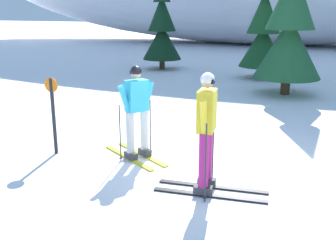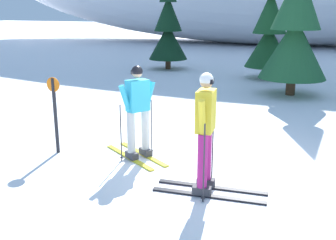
# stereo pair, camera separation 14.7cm
# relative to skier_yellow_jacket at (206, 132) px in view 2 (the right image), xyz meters

# --- Properties ---
(ground_plane) EXTENTS (120.00, 120.00, 0.00)m
(ground_plane) POSITION_rel_skier_yellow_jacket_xyz_m (-0.20, 0.95, -0.97)
(ground_plane) COLOR white
(skier_yellow_jacket) EXTENTS (1.77, 0.78, 1.86)m
(skier_yellow_jacket) POSITION_rel_skier_yellow_jacket_xyz_m (0.00, 0.00, 0.00)
(skier_yellow_jacket) COLOR black
(skier_yellow_jacket) RESTS_ON ground
(skier_cyan_jacket) EXTENTS (1.56, 1.20, 1.75)m
(skier_cyan_jacket) POSITION_rel_skier_yellow_jacket_xyz_m (-1.58, 0.95, -0.06)
(skier_cyan_jacket) COLOR gold
(skier_cyan_jacket) RESTS_ON ground
(pine_tree_far_left) EXTENTS (1.74, 1.74, 4.50)m
(pine_tree_far_left) POSITION_rel_skier_yellow_jacket_xyz_m (-5.25, 11.68, 0.91)
(pine_tree_far_left) COLOR #47301E
(pine_tree_far_left) RESTS_ON ground
(pine_tree_left) EXTENTS (1.80, 1.80, 4.65)m
(pine_tree_left) POSITION_rel_skier_yellow_jacket_xyz_m (-0.68, 10.78, 0.97)
(pine_tree_left) COLOR #47301E
(pine_tree_left) RESTS_ON ground
(pine_tree_center_left) EXTENTS (2.12, 2.12, 5.50)m
(pine_tree_center_left) POSITION_rel_skier_yellow_jacket_xyz_m (0.51, 7.91, 1.33)
(pine_tree_center_left) COLOR #47301E
(pine_tree_center_left) RESTS_ON ground
(trail_marker_post) EXTENTS (0.28, 0.07, 1.49)m
(trail_marker_post) POSITION_rel_skier_yellow_jacket_xyz_m (-3.18, 0.63, -0.13)
(trail_marker_post) COLOR black
(trail_marker_post) RESTS_ON ground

